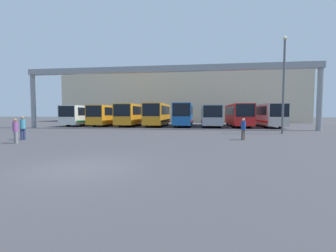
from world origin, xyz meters
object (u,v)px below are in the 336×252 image
bus_slot_3 (158,113)px  pedestrian_near_left (243,128)px  pedestrian_near_center (16,130)px  bus_slot_1 (110,114)px  bus_slot_6 (238,114)px  bus_slot_4 (184,113)px  bus_slot_5 (211,115)px  bus_slot_0 (85,114)px  bus_slot_2 (134,114)px  lamp_post (284,82)px  bus_slot_7 (265,114)px  pedestrian_near_right (23,127)px

bus_slot_3 → pedestrian_near_left: bus_slot_3 is taller
bus_slot_3 → pedestrian_near_center: (-5.78, -20.49, -1.05)m
bus_slot_1 → bus_slot_6: bus_slot_6 is taller
bus_slot_3 → pedestrian_near_center: size_ratio=6.17×
bus_slot_4 → bus_slot_5: bearing=-0.9°
bus_slot_0 → bus_slot_6: bus_slot_6 is taller
bus_slot_2 → bus_slot_5: (11.89, -0.25, -0.12)m
bus_slot_4 → lamp_post: size_ratio=1.17×
bus_slot_3 → lamp_post: size_ratio=1.09×
bus_slot_4 → bus_slot_7: (11.89, 0.81, -0.06)m
bus_slot_1 → bus_slot_2: bearing=-0.8°
bus_slot_2 → bus_slot_7: (19.82, 0.62, -0.02)m
bus_slot_2 → pedestrian_near_center: size_ratio=6.84×
bus_slot_0 → bus_slot_5: size_ratio=0.98×
bus_slot_4 → bus_slot_6: 7.93m
bus_slot_3 → bus_slot_4: (3.96, 0.36, -0.00)m
bus_slot_2 → pedestrian_near_left: (13.42, -17.08, -1.03)m
pedestrian_near_center → bus_slot_0: bearing=-44.5°
bus_slot_4 → bus_slot_6: (7.93, 0.04, -0.07)m
bus_slot_7 → pedestrian_near_right: size_ratio=7.06×
bus_slot_0 → bus_slot_7: bearing=2.0°
bus_slot_5 → pedestrian_near_center: bus_slot_5 is taller
bus_slot_0 → bus_slot_3: 11.89m
bus_slot_2 → lamp_post: lamp_post is taller
bus_slot_2 → bus_slot_5: bearing=-1.2°
bus_slot_3 → bus_slot_7: bearing=4.2°
bus_slot_0 → bus_slot_2: bus_slot_2 is taller
bus_slot_6 → lamp_post: (2.27, -11.29, 3.12)m
bus_slot_1 → pedestrian_near_right: (1.22, -19.40, -0.85)m
bus_slot_6 → pedestrian_near_center: size_ratio=6.66×
bus_slot_2 → bus_slot_5: size_ratio=1.05×
bus_slot_5 → pedestrian_near_right: bus_slot_5 is taller
pedestrian_near_right → pedestrian_near_center: size_ratio=1.08×
bus_slot_3 → bus_slot_4: bus_slot_3 is taller
bus_slot_3 → bus_slot_1: bearing=175.6°
lamp_post → bus_slot_2: bearing=147.7°
bus_slot_7 → pedestrian_near_center: 30.63m
bus_slot_4 → lamp_post: lamp_post is taller
bus_slot_3 → lamp_post: lamp_post is taller
pedestrian_near_center → pedestrian_near_left: bearing=-136.4°
bus_slot_3 → lamp_post: 18.13m
pedestrian_near_left → pedestrian_near_center: 15.74m
bus_slot_1 → pedestrian_near_left: (17.39, -17.14, -0.93)m
bus_slot_0 → bus_slot_3: size_ratio=1.04×
lamp_post → bus_slot_1: bearing=152.5°
bus_slot_1 → bus_slot_6: 19.82m
bus_slot_1 → pedestrian_near_center: size_ratio=6.91×
bus_slot_5 → pedestrian_near_center: size_ratio=6.53×
pedestrian_near_center → lamp_post: bearing=-125.2°
bus_slot_3 → pedestrian_near_center: bus_slot_3 is taller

